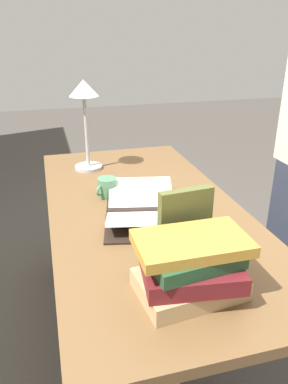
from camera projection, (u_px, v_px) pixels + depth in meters
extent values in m
plane|color=#47423D|center=(144.00, 343.00, 1.83)|extent=(12.00, 12.00, 0.00)
cube|color=brown|center=(144.00, 210.00, 1.54)|extent=(1.59, 0.77, 0.03)
cube|color=brown|center=(164.00, 206.00, 2.43)|extent=(0.06, 0.06, 0.71)
cube|color=brown|center=(59.00, 219.00, 2.27)|extent=(0.06, 0.06, 0.71)
cube|color=black|center=(142.00, 211.00, 1.48)|extent=(0.08, 0.27, 0.02)
cube|color=black|center=(143.00, 227.00, 1.37)|extent=(0.28, 0.32, 0.01)
cube|color=black|center=(140.00, 199.00, 1.59)|extent=(0.28, 0.32, 0.01)
cube|color=white|center=(143.00, 219.00, 1.36)|extent=(0.26, 0.30, 0.07)
cube|color=white|center=(140.00, 193.00, 1.57)|extent=(0.26, 0.30, 0.07)
cube|color=tan|center=(189.00, 284.00, 1.03)|extent=(0.22, 0.30, 0.05)
cube|color=maroon|center=(190.00, 269.00, 1.01)|extent=(0.24, 0.28, 0.05)
cube|color=#234C2D|center=(191.00, 254.00, 0.99)|extent=(0.20, 0.26, 0.04)
cube|color=#BC8933|center=(192.00, 243.00, 0.98)|extent=(0.18, 0.30, 0.03)
cube|color=brown|center=(185.00, 227.00, 1.13)|extent=(0.05, 0.17, 0.24)
cylinder|color=#ADADB2|center=(89.00, 167.00, 1.95)|extent=(0.14, 0.14, 0.02)
cylinder|color=#ADADB2|center=(86.00, 132.00, 1.87)|extent=(0.02, 0.02, 0.35)
cone|color=silver|center=(84.00, 88.00, 1.79)|extent=(0.14, 0.14, 0.08)
cylinder|color=#4C7F5B|center=(107.00, 187.00, 1.62)|extent=(0.08, 0.08, 0.08)
torus|color=#4C7F5B|center=(100.00, 191.00, 1.58)|extent=(0.04, 0.04, 0.05)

